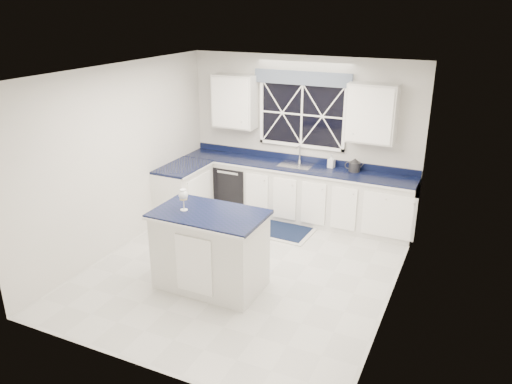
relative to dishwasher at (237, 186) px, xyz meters
The scene contains 13 objects.
ground 2.28m from the dishwasher, 60.57° to the right, with size 4.50×4.50×0.00m, color #BBBCB6.
back_wall 1.48m from the dishwasher, 15.26° to the left, with size 4.00×0.10×2.70m, color beige.
base_cabinets 0.79m from the dishwasher, 12.13° to the right, with size 3.99×1.60×0.90m.
countertop 1.21m from the dishwasher, ahead, with size 3.98×0.64×0.04m, color black.
dishwasher is the anchor object (origin of this frame).
window 1.81m from the dishwasher, 12.95° to the left, with size 1.65×0.09×1.26m.
upper_cabinets 1.86m from the dishwasher, ahead, with size 3.10×0.34×0.90m.
faucet 1.31m from the dishwasher, 10.02° to the left, with size 0.05×0.20×0.30m.
island 2.69m from the dishwasher, 70.22° to the right, with size 1.40×0.85×1.04m.
rug 1.23m from the dishwasher, 30.97° to the right, with size 1.27×0.81×0.02m.
kettle 2.16m from the dishwasher, ahead, with size 0.31×0.19×0.22m.
wine_glass 2.79m from the dishwasher, 77.20° to the right, with size 0.12×0.12×0.28m.
soap_bottle 1.80m from the dishwasher, ahead, with size 0.10×0.10×0.22m, color silver.
Camera 1 is at (2.74, -5.51, 3.48)m, focal length 35.00 mm.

